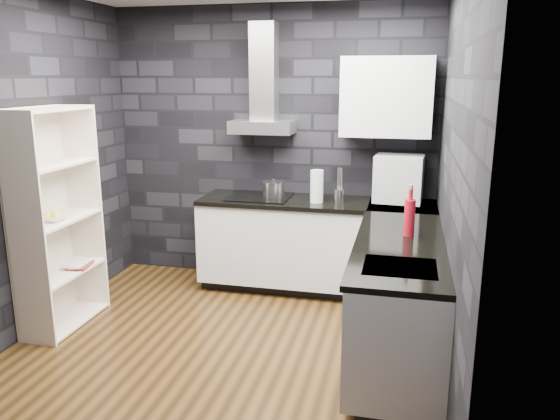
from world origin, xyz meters
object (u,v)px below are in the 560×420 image
at_px(storage_jar, 316,193).
at_px(bookshelf, 57,220).
at_px(utensil_crock, 339,196).
at_px(appliance_garage, 399,179).
at_px(glass_vase, 317,186).
at_px(red_bottle, 409,218).
at_px(fruit_bowl, 52,217).
at_px(pot, 274,189).

height_order(storage_jar, bookshelf, bookshelf).
distance_m(utensil_crock, appliance_garage, 0.56).
distance_m(glass_vase, red_bottle, 1.25).
relative_size(glass_vase, utensil_crock, 2.55).
height_order(glass_vase, red_bottle, glass_vase).
bearing_deg(fruit_bowl, utensil_crock, 29.93).
relative_size(appliance_garage, bookshelf, 0.24).
relative_size(storage_jar, fruit_bowl, 0.49).
relative_size(red_bottle, bookshelf, 0.15).
height_order(glass_vase, storage_jar, glass_vase).
relative_size(appliance_garage, fruit_bowl, 1.82).
height_order(glass_vase, bookshelf, bookshelf).
relative_size(pot, glass_vase, 0.71).
height_order(utensil_crock, appliance_garage, appliance_garage).
xyz_separation_m(pot, red_bottle, (1.27, -1.05, 0.06)).
bearing_deg(fruit_bowl, storage_jar, 34.08).
bearing_deg(storage_jar, utensil_crock, -15.98).
height_order(storage_jar, fruit_bowl, storage_jar).
relative_size(utensil_crock, fruit_bowl, 0.50).
distance_m(red_bottle, fruit_bowl, 2.78).
bearing_deg(pot, glass_vase, -16.02).
distance_m(pot, red_bottle, 1.65).
xyz_separation_m(utensil_crock, red_bottle, (0.63, -0.98, 0.07)).
height_order(pot, red_bottle, red_bottle).
bearing_deg(utensil_crock, appliance_garage, 9.98).
bearing_deg(red_bottle, utensil_crock, 122.73).
relative_size(appliance_garage, red_bottle, 1.59).
relative_size(glass_vase, bookshelf, 0.17).
bearing_deg(appliance_garage, fruit_bowl, -148.56).
xyz_separation_m(glass_vase, utensil_crock, (0.20, 0.05, -0.09)).
relative_size(utensil_crock, appliance_garage, 0.28).
height_order(pot, storage_jar, pot).
distance_m(appliance_garage, red_bottle, 1.08).
bearing_deg(storage_jar, pot, 178.77).
xyz_separation_m(glass_vase, appliance_garage, (0.73, 0.15, 0.08)).
xyz_separation_m(glass_vase, bookshelf, (-1.94, -1.12, -0.15)).
distance_m(pot, storage_jar, 0.42).
xyz_separation_m(bookshelf, fruit_bowl, (0.00, -0.06, 0.04)).
xyz_separation_m(pot, glass_vase, (0.44, -0.13, 0.07)).
distance_m(storage_jar, utensil_crock, 0.23).
xyz_separation_m(storage_jar, bookshelf, (-1.91, -1.24, -0.06)).
xyz_separation_m(appliance_garage, red_bottle, (0.10, -1.07, -0.09)).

